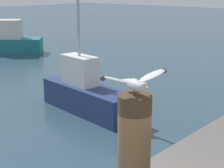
% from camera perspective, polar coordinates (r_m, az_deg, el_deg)
% --- Properties ---
extents(mooring_post, '(0.28, 0.28, 1.06)m').
position_cam_1_polar(mooring_post, '(3.13, 3.49, -11.14)').
color(mooring_post, '#4C3823').
rests_on(mooring_post, harbor_quay).
extents(seagull, '(0.59, 0.38, 0.20)m').
position_cam_1_polar(seagull, '(2.91, 3.73, 0.29)').
color(seagull, tan).
rests_on(seagull, mooring_post).
extents(boat_navy, '(1.34, 4.01, 4.47)m').
position_cam_1_polar(boat_navy, '(10.20, -3.07, -1.94)').
color(boat_navy, navy).
rests_on(boat_navy, ground_plane).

